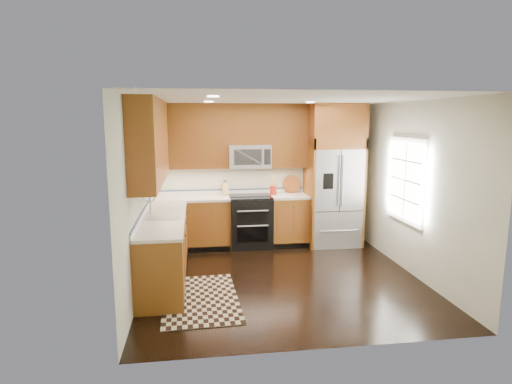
{
  "coord_description": "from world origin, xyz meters",
  "views": [
    {
      "loc": [
        -1.22,
        -5.92,
        2.34
      ],
      "look_at": [
        -0.3,
        0.6,
        1.2
      ],
      "focal_mm": 30.0,
      "sensor_mm": 36.0,
      "label": 1
    }
  ],
  "objects": [
    {
      "name": "range",
      "position": [
        -0.25,
        1.67,
        0.47
      ],
      "size": [
        0.76,
        0.67,
        0.95
      ],
      "color": "black",
      "rests_on": "ground"
    },
    {
      "name": "utensil_crock",
      "position": [
        0.19,
        1.77,
        1.06
      ],
      "size": [
        0.15,
        0.15,
        0.36
      ],
      "color": "#AF2815",
      "rests_on": "countertop"
    },
    {
      "name": "wall_right",
      "position": [
        2.0,
        0.0,
        1.3
      ],
      "size": [
        0.02,
        4.0,
        2.6
      ],
      "primitive_type": "cube",
      "color": "silver",
      "rests_on": "ground"
    },
    {
      "name": "rug",
      "position": [
        -1.2,
        -0.59,
        0.01
      ],
      "size": [
        1.03,
        1.65,
        0.01
      ],
      "primitive_type": "cube",
      "rotation": [
        0.0,
        0.0,
        0.04
      ],
      "color": "black",
      "rests_on": "ground"
    },
    {
      "name": "knife_block",
      "position": [
        -0.69,
        1.88,
        1.05
      ],
      "size": [
        0.1,
        0.14,
        0.28
      ],
      "color": "tan",
      "rests_on": "countertop"
    },
    {
      "name": "upper_cabinets",
      "position": [
        -1.15,
        1.09,
        2.02
      ],
      "size": [
        2.85,
        3.0,
        1.15
      ],
      "color": "brown",
      "rests_on": "ground"
    },
    {
      "name": "ground",
      "position": [
        0.0,
        0.0,
        0.0
      ],
      "size": [
        4.0,
        4.0,
        0.0
      ],
      "primitive_type": "plane",
      "color": "black",
      "rests_on": "ground"
    },
    {
      "name": "wall_left",
      "position": [
        -2.0,
        0.0,
        1.3
      ],
      "size": [
        0.02,
        4.0,
        2.6
      ],
      "primitive_type": "cube",
      "color": "silver",
      "rests_on": "ground"
    },
    {
      "name": "window",
      "position": [
        1.98,
        0.2,
        1.4
      ],
      "size": [
        0.04,
        1.1,
        1.3
      ],
      "color": "white",
      "rests_on": "ground"
    },
    {
      "name": "wall_back",
      "position": [
        0.0,
        2.0,
        1.3
      ],
      "size": [
        4.0,
        0.02,
        2.6
      ],
      "primitive_type": "cube",
      "color": "silver",
      "rests_on": "ground"
    },
    {
      "name": "base_cabinets",
      "position": [
        -1.23,
        0.9,
        0.45
      ],
      "size": [
        2.85,
        3.0,
        0.9
      ],
      "color": "brown",
      "rests_on": "ground"
    },
    {
      "name": "sink_faucet",
      "position": [
        -1.73,
        0.23,
        0.99
      ],
      "size": [
        0.54,
        0.44,
        0.37
      ],
      "color": "#B2B2B7",
      "rests_on": "countertop"
    },
    {
      "name": "countertop",
      "position": [
        -1.09,
        1.01,
        0.92
      ],
      "size": [
        2.86,
        3.01,
        0.04
      ],
      "color": "white",
      "rests_on": "base_cabinets"
    },
    {
      "name": "microwave",
      "position": [
        -0.25,
        1.8,
        1.66
      ],
      "size": [
        0.76,
        0.4,
        0.42
      ],
      "color": "#B2B2B7",
      "rests_on": "ground"
    },
    {
      "name": "refrigerator",
      "position": [
        1.3,
        1.63,
        1.3
      ],
      "size": [
        0.98,
        0.75,
        2.6
      ],
      "color": "#B2B2B7",
      "rests_on": "ground"
    },
    {
      "name": "cutting_board",
      "position": [
        0.58,
        1.94,
        0.95
      ],
      "size": [
        0.39,
        0.39,
        0.02
      ],
      "primitive_type": "cylinder",
      "rotation": [
        0.0,
        0.0,
        -0.16
      ],
      "color": "brown",
      "rests_on": "countertop"
    }
  ]
}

